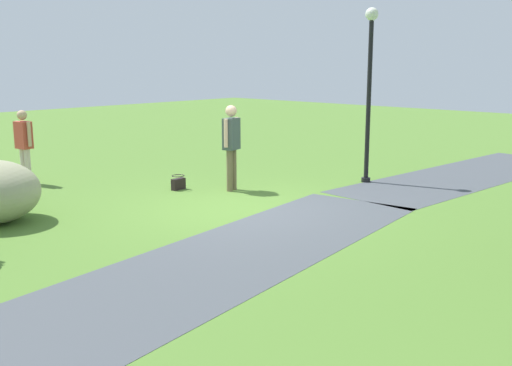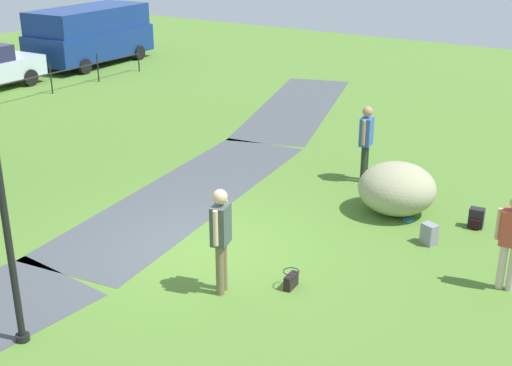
{
  "view_description": "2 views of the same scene",
  "coord_description": "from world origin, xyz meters",
  "px_view_note": "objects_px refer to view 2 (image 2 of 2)",
  "views": [
    {
      "loc": [
        7.78,
        7.56,
        2.69
      ],
      "look_at": [
        1.43,
        1.7,
        0.93
      ],
      "focal_mm": 42.34,
      "sensor_mm": 36.0,
      "label": 1
    },
    {
      "loc": [
        -8.73,
        -6.98,
        5.65
      ],
      "look_at": [
        0.46,
        -0.95,
        1.35
      ],
      "focal_mm": 47.54,
      "sensor_mm": 36.0,
      "label": 2
    }
  ],
  "objects_px": {
    "man_near_boulder": "(366,138)",
    "lamp_post": "(1,190)",
    "lawn_boulder": "(397,188)",
    "frisbee_on_grass": "(409,220)",
    "spare_backpack_on_lawn": "(476,218)",
    "passerby_on_path": "(512,237)",
    "handbag_on_grass": "(291,280)",
    "woman_with_handbag": "(221,233)",
    "delivery_van": "(90,33)",
    "backpack_by_boulder": "(430,234)"
  },
  "relations": [
    {
      "from": "lamp_post",
      "to": "frisbee_on_grass",
      "type": "height_order",
      "value": "lamp_post"
    },
    {
      "from": "man_near_boulder",
      "to": "delivery_van",
      "type": "distance_m",
      "value": 16.45
    },
    {
      "from": "passerby_on_path",
      "to": "delivery_van",
      "type": "relative_size",
      "value": 0.3
    },
    {
      "from": "frisbee_on_grass",
      "to": "passerby_on_path",
      "type": "bearing_deg",
      "value": -126.5
    },
    {
      "from": "frisbee_on_grass",
      "to": "spare_backpack_on_lawn",
      "type": "bearing_deg",
      "value": -72.02
    },
    {
      "from": "backpack_by_boulder",
      "to": "delivery_van",
      "type": "distance_m",
      "value": 19.62
    },
    {
      "from": "lamp_post",
      "to": "backpack_by_boulder",
      "type": "height_order",
      "value": "lamp_post"
    },
    {
      "from": "backpack_by_boulder",
      "to": "frisbee_on_grass",
      "type": "relative_size",
      "value": 1.72
    },
    {
      "from": "man_near_boulder",
      "to": "handbag_on_grass",
      "type": "distance_m",
      "value": 5.32
    },
    {
      "from": "passerby_on_path",
      "to": "delivery_van",
      "type": "height_order",
      "value": "delivery_van"
    },
    {
      "from": "lawn_boulder",
      "to": "delivery_van",
      "type": "xyz_separation_m",
      "value": [
        7.52,
        16.55,
        0.74
      ]
    },
    {
      "from": "lamp_post",
      "to": "woman_with_handbag",
      "type": "height_order",
      "value": "lamp_post"
    },
    {
      "from": "passerby_on_path",
      "to": "spare_backpack_on_lawn",
      "type": "distance_m",
      "value": 2.48
    },
    {
      "from": "backpack_by_boulder",
      "to": "man_near_boulder",
      "type": "bearing_deg",
      "value": 45.95
    },
    {
      "from": "man_near_boulder",
      "to": "lamp_post",
      "type": "bearing_deg",
      "value": 170.76
    },
    {
      "from": "woman_with_handbag",
      "to": "passerby_on_path",
      "type": "distance_m",
      "value": 4.62
    },
    {
      "from": "woman_with_handbag",
      "to": "delivery_van",
      "type": "bearing_deg",
      "value": 51.99
    },
    {
      "from": "handbag_on_grass",
      "to": "backpack_by_boulder",
      "type": "height_order",
      "value": "backpack_by_boulder"
    },
    {
      "from": "backpack_by_boulder",
      "to": "delivery_van",
      "type": "bearing_deg",
      "value": 64.17
    },
    {
      "from": "woman_with_handbag",
      "to": "backpack_by_boulder",
      "type": "relative_size",
      "value": 4.47
    },
    {
      "from": "passerby_on_path",
      "to": "man_near_boulder",
      "type": "bearing_deg",
      "value": 51.06
    },
    {
      "from": "lamp_post",
      "to": "passerby_on_path",
      "type": "distance_m",
      "value": 7.69
    },
    {
      "from": "lawn_boulder",
      "to": "frisbee_on_grass",
      "type": "height_order",
      "value": "lawn_boulder"
    },
    {
      "from": "lawn_boulder",
      "to": "handbag_on_grass",
      "type": "distance_m",
      "value": 3.85
    },
    {
      "from": "spare_backpack_on_lawn",
      "to": "frisbee_on_grass",
      "type": "distance_m",
      "value": 1.29
    },
    {
      "from": "man_near_boulder",
      "to": "delivery_van",
      "type": "bearing_deg",
      "value": 67.81
    },
    {
      "from": "man_near_boulder",
      "to": "handbag_on_grass",
      "type": "xyz_separation_m",
      "value": [
        -5.13,
        -1.07,
        -0.89
      ]
    },
    {
      "from": "handbag_on_grass",
      "to": "backpack_by_boulder",
      "type": "relative_size",
      "value": 0.82
    },
    {
      "from": "handbag_on_grass",
      "to": "frisbee_on_grass",
      "type": "relative_size",
      "value": 1.41
    },
    {
      "from": "man_near_boulder",
      "to": "passerby_on_path",
      "type": "height_order",
      "value": "man_near_boulder"
    },
    {
      "from": "delivery_van",
      "to": "woman_with_handbag",
      "type": "bearing_deg",
      "value": -128.01
    },
    {
      "from": "woman_with_handbag",
      "to": "man_near_boulder",
      "type": "xyz_separation_m",
      "value": [
        5.85,
        0.2,
        -0.01
      ]
    },
    {
      "from": "lamp_post",
      "to": "lawn_boulder",
      "type": "relative_size",
      "value": 2.01
    },
    {
      "from": "passerby_on_path",
      "to": "backpack_by_boulder",
      "type": "bearing_deg",
      "value": 60.32
    },
    {
      "from": "woman_with_handbag",
      "to": "frisbee_on_grass",
      "type": "bearing_deg",
      "value": -19.22
    },
    {
      "from": "handbag_on_grass",
      "to": "backpack_by_boulder",
      "type": "bearing_deg",
      "value": -25.35
    },
    {
      "from": "woman_with_handbag",
      "to": "spare_backpack_on_lawn",
      "type": "relative_size",
      "value": 4.47
    },
    {
      "from": "man_near_boulder",
      "to": "spare_backpack_on_lawn",
      "type": "bearing_deg",
      "value": -111.34
    },
    {
      "from": "passerby_on_path",
      "to": "handbag_on_grass",
      "type": "distance_m",
      "value": 3.58
    },
    {
      "from": "lawn_boulder",
      "to": "passerby_on_path",
      "type": "height_order",
      "value": "passerby_on_path"
    },
    {
      "from": "woman_with_handbag",
      "to": "man_near_boulder",
      "type": "height_order",
      "value": "woman_with_handbag"
    },
    {
      "from": "spare_backpack_on_lawn",
      "to": "delivery_van",
      "type": "xyz_separation_m",
      "value": [
        7.35,
        18.15,
        1.07
      ]
    },
    {
      "from": "man_near_boulder",
      "to": "delivery_van",
      "type": "relative_size",
      "value": 0.32
    },
    {
      "from": "lamp_post",
      "to": "woman_with_handbag",
      "type": "xyz_separation_m",
      "value": [
        2.68,
        -1.59,
        -1.28
      ]
    },
    {
      "from": "woman_with_handbag",
      "to": "lamp_post",
      "type": "bearing_deg",
      "value": 149.37
    },
    {
      "from": "woman_with_handbag",
      "to": "backpack_by_boulder",
      "type": "bearing_deg",
      "value": -32.0
    },
    {
      "from": "woman_with_handbag",
      "to": "delivery_van",
      "type": "relative_size",
      "value": 0.33
    },
    {
      "from": "spare_backpack_on_lawn",
      "to": "frisbee_on_grass",
      "type": "height_order",
      "value": "spare_backpack_on_lawn"
    },
    {
      "from": "passerby_on_path",
      "to": "delivery_van",
      "type": "bearing_deg",
      "value": 63.84
    },
    {
      "from": "spare_backpack_on_lawn",
      "to": "frisbee_on_grass",
      "type": "xyz_separation_m",
      "value": [
        -0.39,
        1.21,
        -0.18
      ]
    }
  ]
}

